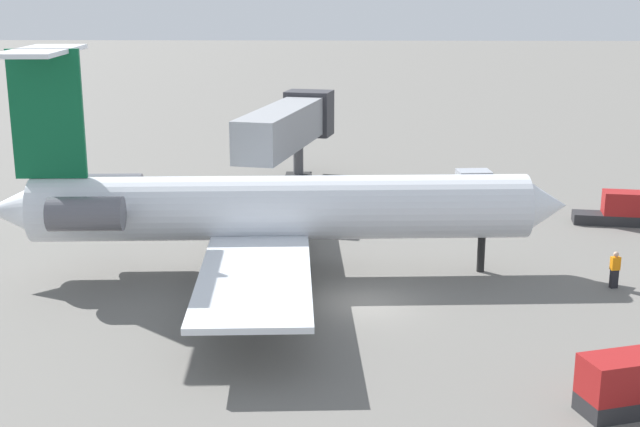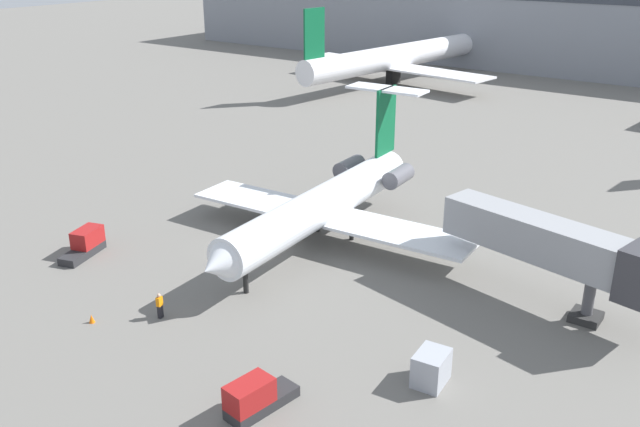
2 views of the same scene
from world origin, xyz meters
TOP-DOWN VIEW (x-y plane):
  - ground_plane at (0.00, 0.00)m, footprint 400.00×400.00m
  - regional_jet at (3.82, 4.57)m, footprint 24.02×27.00m
  - jet_bridge at (21.96, 4.47)m, footprint 14.98×5.93m
  - ground_crew_marshaller at (2.23, -11.18)m, footprint 0.34×0.44m
  - baggage_tug_lead at (13.11, -14.72)m, footprint 1.97×4.16m
  - baggage_tug_trailing at (-9.45, -8.01)m, footprint 2.53×4.24m
  - cargo_container_uld at (19.11, -7.41)m, footprint 1.75×2.22m
  - traffic_cone_near at (-0.77, -14.08)m, footprint 0.36×0.36m
  - terminal_building at (0.00, 95.32)m, footprint 173.44×24.57m
  - parked_airliner_west_end at (-23.98, 62.81)m, footprint 35.13×41.35m

SIDE VIEW (x-z plane):
  - ground_plane at x=0.00m, z-range -0.10..0.00m
  - traffic_cone_near at x=-0.77m, z-range 0.00..0.55m
  - baggage_tug_lead at x=13.11m, z-range -0.11..1.79m
  - baggage_tug_trailing at x=-9.45m, z-range -0.11..1.79m
  - ground_crew_marshaller at x=2.23m, z-range 0.01..1.70m
  - cargo_container_uld at x=19.11m, z-range 0.00..1.83m
  - regional_jet at x=3.82m, z-range -1.96..8.50m
  - parked_airliner_west_end at x=-23.98m, z-range -2.41..10.80m
  - jet_bridge at x=21.96m, z-range 1.29..7.25m
  - terminal_building at x=0.00m, z-range 0.01..13.67m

